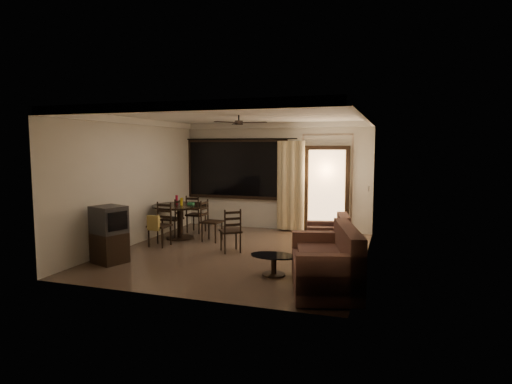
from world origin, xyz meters
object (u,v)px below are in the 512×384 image
(dining_table, at_px, (180,212))
(dining_chair_north, at_px, (196,221))
(dining_chair_east, at_px, (212,229))
(dining_chair_south, at_px, (160,232))
(tv_cabinet, at_px, (109,234))
(dining_chair_west, at_px, (173,226))
(side_chair, at_px, (231,239))
(armchair, at_px, (330,239))
(sofa, at_px, (329,265))
(coffee_table, at_px, (274,262))

(dining_table, height_order, dining_chair_north, dining_table)
(dining_chair_east, distance_m, dining_chair_south, 1.20)
(dining_table, height_order, tv_cabinet, tv_cabinet)
(dining_chair_west, relative_size, dining_chair_north, 1.00)
(dining_chair_east, bearing_deg, dining_table, 89.93)
(dining_chair_south, height_order, side_chair, dining_chair_south)
(dining_chair_west, bearing_deg, dining_chair_north, 164.48)
(dining_chair_north, bearing_deg, dining_chair_west, 74.48)
(dining_chair_west, distance_m, armchair, 3.88)
(dining_chair_east, relative_size, armchair, 0.98)
(dining_chair_east, distance_m, sofa, 3.97)
(armchair, relative_size, side_chair, 1.06)
(dining_chair_north, distance_m, sofa, 5.11)
(sofa, bearing_deg, dining_chair_north, 124.24)
(dining_table, bearing_deg, armchair, -8.30)
(tv_cabinet, xyz_separation_m, armchair, (3.85, 1.80, -0.20))
(dining_chair_south, relative_size, side_chair, 1.04)
(dining_chair_north, bearing_deg, coffee_table, 137.24)
(tv_cabinet, height_order, armchair, tv_cabinet)
(dining_chair_west, distance_m, coffee_table, 3.82)
(dining_table, xyz_separation_m, dining_chair_south, (-0.04, -0.86, -0.33))
(dining_chair_west, relative_size, armchair, 0.98)
(dining_chair_east, height_order, dining_chair_north, same)
(dining_chair_north, bearing_deg, side_chair, 136.92)
(armchair, xyz_separation_m, coffee_table, (-0.71, -1.61, -0.10))
(dining_chair_west, height_order, armchair, dining_chair_west)
(dining_chair_south, bearing_deg, dining_chair_west, 103.38)
(dining_chair_south, xyz_separation_m, side_chair, (1.67, 0.01, -0.03))
(sofa, distance_m, coffee_table, 1.08)
(armchair, bearing_deg, sofa, -94.30)
(coffee_table, bearing_deg, dining_chair_north, 134.68)
(dining_chair_east, height_order, sofa, sofa)
(coffee_table, bearing_deg, dining_chair_south, 156.61)
(dining_chair_north, relative_size, armchair, 0.98)
(tv_cabinet, relative_size, coffee_table, 1.33)
(dining_chair_east, bearing_deg, tv_cabinet, 157.86)
(dining_table, bearing_deg, coffee_table, -36.18)
(dining_chair_west, bearing_deg, tv_cabinet, 2.30)
(dining_chair_south, xyz_separation_m, sofa, (3.95, -1.69, 0.07))
(dining_chair_south, bearing_deg, side_chair, 2.80)
(dining_chair_east, bearing_deg, dining_chair_west, 88.47)
(dining_chair_north, bearing_deg, dining_chair_east, 136.76)
(dining_table, xyz_separation_m, side_chair, (1.63, -0.85, -0.36))
(sofa, xyz_separation_m, side_chair, (-2.28, 1.70, -0.10))
(sofa, distance_m, armchair, 2.04)
(coffee_table, bearing_deg, dining_table, 143.82)
(dining_chair_east, xyz_separation_m, side_chair, (0.80, -0.81, -0.01))
(side_chair, bearing_deg, dining_chair_north, -82.09)
(dining_chair_west, xyz_separation_m, armchair, (3.84, -0.57, 0.06))
(dining_table, distance_m, dining_chair_east, 0.91)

